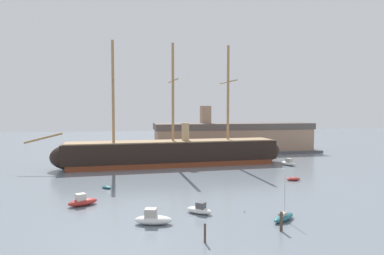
% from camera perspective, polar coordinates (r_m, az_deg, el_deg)
% --- Properties ---
extents(tall_ship, '(65.01, 14.60, 31.25)m').
position_cam_1_polar(tall_ship, '(88.13, -3.17, -4.17)').
color(tall_ship, brown).
rests_on(tall_ship, ground).
extents(motorboat_foreground_left, '(5.12, 3.02, 2.01)m').
position_cam_1_polar(motorboat_foreground_left, '(44.93, -6.52, -14.87)').
color(motorboat_foreground_left, silver).
rests_on(motorboat_foreground_left, ground).
extents(sailboat_foreground_right, '(4.38, 3.69, 5.79)m').
position_cam_1_polar(sailboat_foreground_right, '(47.56, 15.01, -14.21)').
color(sailboat_foreground_right, '#236670').
rests_on(sailboat_foreground_right, ground).
extents(motorboat_near_centre, '(3.96, 3.75, 1.62)m').
position_cam_1_polar(motorboat_near_centre, '(48.92, 1.24, -13.51)').
color(motorboat_near_centre, silver).
rests_on(motorboat_near_centre, ground).
extents(motorboat_mid_left, '(4.78, 3.63, 1.86)m').
position_cam_1_polar(motorboat_mid_left, '(55.20, -17.80, -11.63)').
color(motorboat_mid_left, '#B22D28').
rests_on(motorboat_mid_left, ground).
extents(dinghy_alongside_bow, '(2.24, 2.17, 0.51)m').
position_cam_1_polar(dinghy_alongside_bow, '(65.33, -14.05, -9.63)').
color(dinghy_alongside_bow, '#236670').
rests_on(dinghy_alongside_bow, ground).
extents(dinghy_alongside_stern, '(3.03, 1.64, 0.68)m').
position_cam_1_polar(dinghy_alongside_stern, '(73.30, 16.52, -8.21)').
color(dinghy_alongside_stern, '#B22D28').
rests_on(dinghy_alongside_stern, ground).
extents(dinghy_far_left, '(1.59, 2.39, 0.52)m').
position_cam_1_polar(dinghy_far_left, '(86.82, -20.55, -6.57)').
color(dinghy_far_left, '#7FB2D6').
rests_on(dinghy_far_left, ground).
extents(motorboat_far_right, '(3.63, 4.82, 1.87)m').
position_cam_1_polar(motorboat_far_right, '(92.13, 15.70, -5.69)').
color(motorboat_far_right, silver).
rests_on(motorboat_far_right, ground).
extents(dinghy_distant_centre, '(2.65, 1.28, 0.61)m').
position_cam_1_polar(dinghy_distant_centre, '(97.11, -1.14, -5.34)').
color(dinghy_distant_centre, '#1E284C').
rests_on(dinghy_distant_centre, ground).
extents(mooring_piling_nearest, '(0.37, 0.37, 2.34)m').
position_cam_1_polar(mooring_piling_nearest, '(43.49, 14.65, -14.92)').
color(mooring_piling_nearest, '#4C3D2D').
rests_on(mooring_piling_nearest, ground).
extents(mooring_piling_left_pair, '(0.25, 0.25, 2.12)m').
position_cam_1_polar(mooring_piling_left_pair, '(38.92, 2.17, -17.18)').
color(mooring_piling_left_pair, '#4C3D2D').
rests_on(mooring_piling_left_pair, ground).
extents(dockside_warehouse_right, '(57.11, 16.51, 15.59)m').
position_cam_1_polar(dockside_warehouse_right, '(116.49, 6.81, -1.68)').
color(dockside_warehouse_right, '#565659').
rests_on(dockside_warehouse_right, ground).
extents(seagull_in_flight, '(0.66, 1.15, 0.14)m').
position_cam_1_polar(seagull_in_flight, '(59.52, 4.62, 1.79)').
color(seagull_in_flight, silver).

